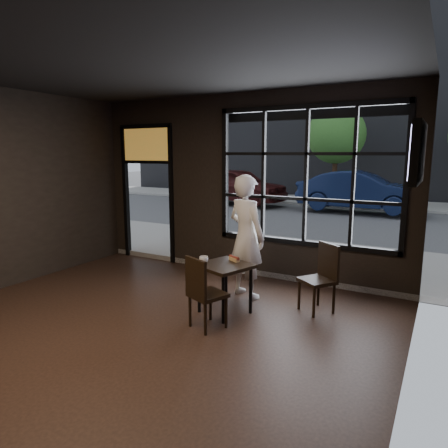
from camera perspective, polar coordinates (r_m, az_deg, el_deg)
The scene contains 17 objects.
floor at distance 4.81m, azimuth -18.08°, elevation -17.49°, with size 6.00×7.00×0.02m, color black.
ceiling at distance 4.40m, azimuth -20.55°, elevation 23.08°, with size 6.00×7.00×0.02m, color black.
wall_right at distance 2.90m, azimuth 24.43°, elevation -2.27°, with size 0.04×7.00×3.20m, color black.
window_frame at distance 6.65m, azimuth 11.63°, elevation 6.65°, with size 3.06×0.12×2.28m, color black.
stained_transom at distance 8.27m, azimuth -11.01°, elevation 11.11°, with size 1.20×0.06×0.70m, color orange.
street_asphalt at distance 27.11m, azimuth 22.37°, elevation 4.68°, with size 60.00×41.00×0.04m, color #545456.
building_across at distance 26.57m, azimuth 23.24°, elevation 20.86°, with size 28.00×12.00×15.00m, color #5B5956.
cafe_table at distance 5.53m, azimuth 0.11°, elevation -9.18°, with size 0.64×0.64×0.70m, color black.
chair_near at distance 5.06m, azimuth -2.32°, elevation -9.71°, with size 0.40×0.40×0.93m, color black.
chair_window at distance 5.68m, azimuth 13.14°, elevation -7.58°, with size 0.41×0.41×0.95m, color black.
man at distance 6.03m, azimuth 3.20°, elevation -1.80°, with size 0.68×0.45×1.87m, color silver.
hotdog at distance 5.58m, azimuth 1.46°, elevation -4.99°, with size 0.20×0.08×0.06m, color tan, non-canonical shape.
cup at distance 5.47m, azimuth -2.91°, elevation -5.13°, with size 0.12×0.12×0.10m, color silver.
tv at distance 4.58m, azimuth 26.03°, elevation 9.09°, with size 0.12×1.06×0.62m, color black.
navy_car at distance 15.31m, azimuth 18.83°, elevation 4.48°, with size 1.53×4.39×1.45m, color #0E1837.
maroon_car at distance 17.09m, azimuth 1.95°, elevation 5.57°, with size 1.74×4.31×1.47m, color #3D1312.
tree_left at distance 17.97m, azimuth 15.75°, elevation 12.15°, with size 2.45×2.45×4.18m.
Camera 1 is at (3.21, -2.83, 2.17)m, focal length 32.00 mm.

